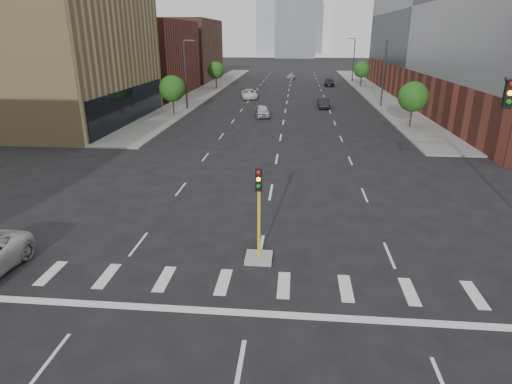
# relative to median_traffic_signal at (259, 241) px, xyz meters

# --- Properties ---
(sidewalk_left_far) EXTENTS (5.00, 92.00, 0.15)m
(sidewalk_left_far) POSITION_rel_median_traffic_signal_xyz_m (-15.00, 65.03, -0.90)
(sidewalk_left_far) COLOR gray
(sidewalk_left_far) RESTS_ON ground
(sidewalk_right_far) EXTENTS (5.00, 92.00, 0.15)m
(sidewalk_right_far) POSITION_rel_median_traffic_signal_xyz_m (15.00, 65.03, -0.90)
(sidewalk_right_far) COLOR gray
(sidewalk_right_far) RESTS_ON ground
(building_left_mid) EXTENTS (20.00, 24.00, 14.00)m
(building_left_mid) POSITION_rel_median_traffic_signal_xyz_m (-27.50, 31.03, 6.03)
(building_left_mid) COLOR tan
(building_left_mid) RESTS_ON ground
(building_left_far_a) EXTENTS (20.00, 22.00, 12.00)m
(building_left_far_a) POSITION_rel_median_traffic_signal_xyz_m (-27.50, 57.03, 5.03)
(building_left_far_a) COLOR brown
(building_left_far_a) RESTS_ON ground
(building_left_far_b) EXTENTS (20.00, 24.00, 13.00)m
(building_left_far_b) POSITION_rel_median_traffic_signal_xyz_m (-27.50, 83.03, 5.53)
(building_left_far_b) COLOR brown
(building_left_far_b) RESTS_ON ground
(building_right_main) EXTENTS (24.00, 70.00, 22.00)m
(building_right_main) POSITION_rel_median_traffic_signal_xyz_m (29.50, 51.03, 10.03)
(building_right_main) COLOR brown
(building_right_main) RESTS_ON ground
(tower_mid) EXTENTS (18.00, 18.00, 44.00)m
(tower_mid) POSITION_rel_median_traffic_signal_xyz_m (0.00, 191.03, 21.03)
(tower_mid) COLOR slate
(tower_mid) RESTS_ON ground
(median_traffic_signal) EXTENTS (1.20, 1.20, 4.40)m
(median_traffic_signal) POSITION_rel_median_traffic_signal_xyz_m (0.00, 0.00, 0.00)
(median_traffic_signal) COLOR #999993
(median_traffic_signal) RESTS_ON ground
(streetlight_right_a) EXTENTS (1.60, 0.22, 9.07)m
(streetlight_right_a) POSITION_rel_median_traffic_signal_xyz_m (13.41, 46.03, 4.04)
(streetlight_right_a) COLOR #2D2D30
(streetlight_right_a) RESTS_ON ground
(streetlight_right_b) EXTENTS (1.60, 0.22, 9.07)m
(streetlight_right_b) POSITION_rel_median_traffic_signal_xyz_m (13.41, 81.03, 4.04)
(streetlight_right_b) COLOR #2D2D30
(streetlight_right_b) RESTS_ON ground
(streetlight_left) EXTENTS (1.60, 0.22, 9.07)m
(streetlight_left) POSITION_rel_median_traffic_signal_xyz_m (-13.41, 41.03, 4.04)
(streetlight_left) COLOR #2D2D30
(streetlight_left) RESTS_ON ground
(tree_left_near) EXTENTS (3.20, 3.20, 4.85)m
(tree_left_near) POSITION_rel_median_traffic_signal_xyz_m (-14.00, 36.03, 2.42)
(tree_left_near) COLOR #382619
(tree_left_near) RESTS_ON ground
(tree_left_far) EXTENTS (3.20, 3.20, 4.85)m
(tree_left_far) POSITION_rel_median_traffic_signal_xyz_m (-14.00, 66.03, 2.42)
(tree_left_far) COLOR #382619
(tree_left_far) RESTS_ON ground
(tree_right_near) EXTENTS (3.20, 3.20, 4.85)m
(tree_right_near) POSITION_rel_median_traffic_signal_xyz_m (14.00, 31.03, 2.42)
(tree_right_near) COLOR #382619
(tree_right_near) RESTS_ON ground
(tree_right_far) EXTENTS (3.20, 3.20, 4.85)m
(tree_right_far) POSITION_rel_median_traffic_signal_xyz_m (14.00, 71.03, 2.42)
(tree_right_far) COLOR #382619
(tree_right_far) RESTS_ON ground
(car_near_left) EXTENTS (2.32, 4.33, 1.40)m
(car_near_left) POSITION_rel_median_traffic_signal_xyz_m (-2.76, 36.43, -0.27)
(car_near_left) COLOR silver
(car_near_left) RESTS_ON ground
(car_mid_right) EXTENTS (1.60, 4.33, 1.41)m
(car_mid_right) POSITION_rel_median_traffic_signal_xyz_m (5.25, 44.17, -0.27)
(car_mid_right) COLOR black
(car_mid_right) RESTS_ON ground
(car_far_left) EXTENTS (3.19, 5.47, 1.43)m
(car_far_left) POSITION_rel_median_traffic_signal_xyz_m (-6.18, 52.78, -0.26)
(car_far_left) COLOR white
(car_far_left) RESTS_ON ground
(car_deep_right) EXTENTS (2.28, 5.00, 1.42)m
(car_deep_right) POSITION_rel_median_traffic_signal_xyz_m (7.93, 72.52, -0.26)
(car_deep_right) COLOR black
(car_deep_right) RESTS_ON ground
(car_distant) EXTENTS (2.15, 4.07, 1.32)m
(car_distant) POSITION_rel_median_traffic_signal_xyz_m (-0.05, 85.68, -0.31)
(car_distant) COLOR #A9AAAD
(car_distant) RESTS_ON ground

